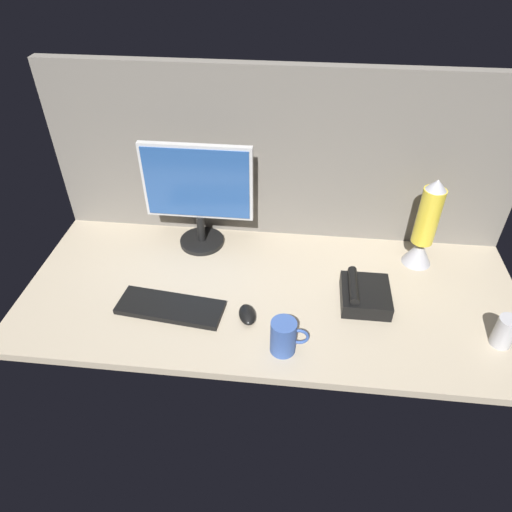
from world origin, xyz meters
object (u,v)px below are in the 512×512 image
mug_ceramic_blue (284,337)px  lava_lamp (425,230)px  monitor (198,192)px  mug_steel (505,332)px  mouse (247,315)px  desk_phone (364,295)px  keyboard (171,307)px

mug_ceramic_blue → lava_lamp: size_ratio=0.33×
monitor → mug_steel: 116.58cm
monitor → lava_lamp: (86.30, -3.68, -8.71)cm
mouse → desk_phone: (40.13, 12.72, 1.49)cm
lava_lamp → monitor: bearing=177.6°
monitor → mug_ceramic_blue: monitor is taller
keyboard → mug_steel: (109.93, -3.44, 4.50)cm
keyboard → mouse: size_ratio=3.85×
monitor → lava_lamp: 86.81cm
mug_steel → mug_ceramic_blue: bearing=-171.6°
monitor → mouse: 52.53cm
monitor → mug_steel: monitor is taller
mug_ceramic_blue → lava_lamp: lava_lamp is taller
mouse → desk_phone: size_ratio=0.51×
monitor → keyboard: 46.20cm
monitor → desk_phone: monitor is taller
mouse → mug_ceramic_blue: 18.66cm
keyboard → mug_ceramic_blue: 42.89cm
monitor → desk_phone: size_ratio=2.29×
monitor → mug_steel: size_ratio=3.96×
mouse → mug_steel: size_ratio=0.87×
keyboard → mug_ceramic_blue: mug_ceramic_blue is taller
lava_lamp → desk_phone: lava_lamp is taller
mouse → lava_lamp: 74.07cm
desk_phone → lava_lamp: bearing=47.9°
keyboard → mug_steel: 110.07cm
keyboard → desk_phone: (67.28, 11.50, 2.19)cm
monitor → lava_lamp: bearing=-2.4°
lava_lamp → desk_phone: 35.45cm
keyboard → monitor: bearing=91.5°
monitor → lava_lamp: size_ratio=1.18×
keyboard → mouse: mouse is taller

